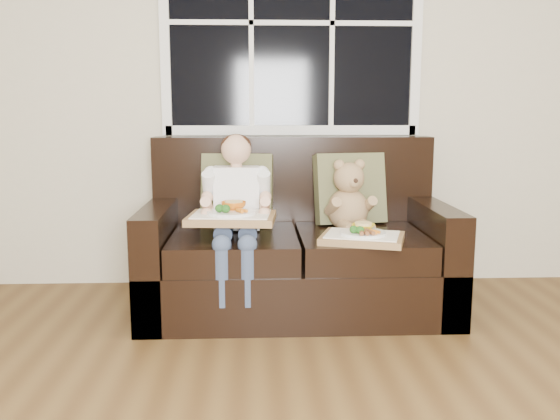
{
  "coord_description": "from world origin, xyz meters",
  "views": [
    {
      "loc": [
        -0.32,
        -1.3,
        1.12
      ],
      "look_at": [
        -0.19,
        1.85,
        0.59
      ],
      "focal_mm": 38.0,
      "sensor_mm": 36.0,
      "label": 1
    }
  ],
  "objects_px": {
    "child": "(236,200)",
    "tray_right": "(362,236)",
    "tray_left": "(232,216)",
    "loveseat": "(296,253)",
    "teddy_bear": "(348,200)"
  },
  "relations": [
    {
      "from": "child",
      "to": "tray_right",
      "type": "relative_size",
      "value": 1.7
    },
    {
      "from": "child",
      "to": "tray_left",
      "type": "height_order",
      "value": "child"
    },
    {
      "from": "child",
      "to": "tray_right",
      "type": "bearing_deg",
      "value": -19.79
    },
    {
      "from": "tray_left",
      "to": "tray_right",
      "type": "distance_m",
      "value": 0.69
    },
    {
      "from": "loveseat",
      "to": "tray_right",
      "type": "distance_m",
      "value": 0.5
    },
    {
      "from": "tray_left",
      "to": "tray_right",
      "type": "relative_size",
      "value": 0.98
    },
    {
      "from": "loveseat",
      "to": "tray_right",
      "type": "relative_size",
      "value": 3.47
    },
    {
      "from": "child",
      "to": "tray_right",
      "type": "height_order",
      "value": "child"
    },
    {
      "from": "loveseat",
      "to": "tray_left",
      "type": "distance_m",
      "value": 0.52
    },
    {
      "from": "child",
      "to": "tray_left",
      "type": "distance_m",
      "value": 0.16
    },
    {
      "from": "teddy_bear",
      "to": "tray_right",
      "type": "distance_m",
      "value": 0.38
    },
    {
      "from": "teddy_bear",
      "to": "tray_left",
      "type": "bearing_deg",
      "value": -169.55
    },
    {
      "from": "teddy_bear",
      "to": "child",
      "type": "bearing_deg",
      "value": 178.55
    },
    {
      "from": "tray_left",
      "to": "teddy_bear",
      "type": "bearing_deg",
      "value": 27.77
    },
    {
      "from": "teddy_bear",
      "to": "tray_right",
      "type": "height_order",
      "value": "teddy_bear"
    }
  ]
}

